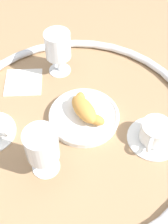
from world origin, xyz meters
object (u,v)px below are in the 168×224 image
object	(u,v)px
pastry_plate	(84,116)
croissant_large	(85,109)
folded_napkin	(23,82)
juice_glass_left	(58,46)
juice_glass_right	(42,146)
coffee_cup_near	(155,134)

from	to	relation	value
pastry_plate	croissant_large	xyz separation A→B (m)	(-0.00, 0.00, 0.03)
folded_napkin	croissant_large	bearing A→B (deg)	29.66
folded_napkin	juice_glass_left	bearing A→B (deg)	91.64
croissant_large	juice_glass_right	world-z (taller)	juice_glass_right
juice_glass_left	coffee_cup_near	bearing A→B (deg)	20.58
coffee_cup_near	juice_glass_left	distance (m)	0.37
juice_glass_right	folded_napkin	world-z (taller)	juice_glass_right
pastry_plate	coffee_cup_near	world-z (taller)	coffee_cup_near
croissant_large	folded_napkin	distance (m)	0.23
croissant_large	juice_glass_left	bearing A→B (deg)	178.44
coffee_cup_near	croissant_large	bearing A→B (deg)	-135.48
coffee_cup_near	folded_napkin	distance (m)	0.42
juice_glass_left	juice_glass_right	size ratio (longest dim) A/B	1.00
juice_glass_left	folded_napkin	xyz separation A→B (m)	(0.00, -0.12, -0.09)
croissant_large	juice_glass_left	world-z (taller)	juice_glass_left
folded_napkin	pastry_plate	bearing A→B (deg)	28.93
juice_glass_right	folded_napkin	size ratio (longest dim) A/B	1.27
pastry_plate	coffee_cup_near	bearing A→B (deg)	45.27
croissant_large	juice_glass_right	xyz separation A→B (m)	(0.10, -0.15, 0.06)
pastry_plate	croissant_large	bearing A→B (deg)	96.66
croissant_large	coffee_cup_near	bearing A→B (deg)	44.52
pastry_plate	croissant_large	world-z (taller)	croissant_large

